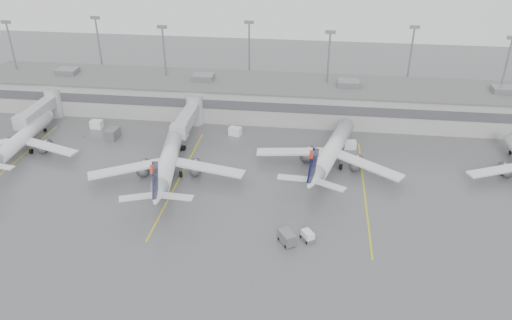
# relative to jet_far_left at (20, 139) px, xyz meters

# --- Properties ---
(ground) EXTENTS (260.00, 260.00, 0.00)m
(ground) POSITION_rel_jet_far_left_xyz_m (53.18, -30.51, -2.99)
(ground) COLOR #515153
(ground) RESTS_ON ground
(terminal) EXTENTS (152.00, 17.00, 9.45)m
(terminal) POSITION_rel_jet_far_left_xyz_m (53.17, 27.47, 1.18)
(terminal) COLOR #9C9C97
(terminal) RESTS_ON ground
(light_masts) EXTENTS (142.40, 8.00, 20.60)m
(light_masts) POSITION_rel_jet_far_left_xyz_m (53.18, 33.24, 9.04)
(light_masts) COLOR gray
(light_masts) RESTS_ON ground
(jet_bridge_left) EXTENTS (4.00, 17.20, 7.00)m
(jet_bridge_left) POSITION_rel_jet_far_left_xyz_m (-2.32, 15.21, 0.88)
(jet_bridge_left) COLOR #A7A9AC
(jet_bridge_left) RESTS_ON ground
(jet_bridge_right) EXTENTS (4.00, 17.20, 7.00)m
(jet_bridge_right) POSITION_rel_jet_far_left_xyz_m (32.68, 15.21, 0.88)
(jet_bridge_right) COLOR #A7A9AC
(jet_bridge_right) RESTS_ON ground
(stand_markings) EXTENTS (105.25, 40.00, 0.01)m
(stand_markings) POSITION_rel_jet_far_left_xyz_m (53.18, -6.51, -2.98)
(stand_markings) COLOR yellow
(stand_markings) RESTS_ON ground
(jet_far_left) EXTENTS (26.50, 29.73, 9.61)m
(jet_far_left) POSITION_rel_jet_far_left_xyz_m (0.00, 0.00, 0.00)
(jet_far_left) COLOR white
(jet_far_left) RESTS_ON ground
(jet_mid_left) EXTENTS (29.43, 33.22, 10.79)m
(jet_mid_left) POSITION_rel_jet_far_left_xyz_m (33.49, -5.71, 0.37)
(jet_mid_left) COLOR white
(jet_mid_left) RESTS_ON ground
(jet_mid_right) EXTENTS (28.70, 32.59, 10.76)m
(jet_mid_right) POSITION_rel_jet_far_left_xyz_m (64.44, 2.23, 0.36)
(jet_mid_right) COLOR white
(jet_mid_right) RESTS_ON ground
(baggage_tug) EXTENTS (2.61, 2.88, 1.59)m
(baggage_tug) POSITION_rel_jet_far_left_xyz_m (60.84, -22.74, -2.37)
(baggage_tug) COLOR white
(baggage_tug) RESTS_ON ground
(baggage_cart) EXTENTS (3.17, 3.54, 1.98)m
(baggage_cart) POSITION_rel_jet_far_left_xyz_m (57.64, -23.94, -1.95)
(baggage_cart) COLOR slate
(baggage_cart) RESTS_ON ground
(gse_uld_a) EXTENTS (2.77, 1.92, 1.90)m
(gse_uld_a) POSITION_rel_jet_far_left_xyz_m (10.49, 13.74, -2.04)
(gse_uld_a) COLOR white
(gse_uld_a) RESTS_ON ground
(gse_uld_b) EXTENTS (3.00, 2.37, 1.87)m
(gse_uld_b) POSITION_rel_jet_far_left_xyz_m (43.12, 14.12, -2.05)
(gse_uld_b) COLOR white
(gse_uld_b) RESTS_ON ground
(gse_uld_c) EXTENTS (2.69, 1.98, 1.76)m
(gse_uld_c) POSITION_rel_jet_far_left_xyz_m (68.62, 10.60, -2.11)
(gse_uld_c) COLOR white
(gse_uld_c) RESTS_ON ground
(gse_loader) EXTENTS (2.55, 3.80, 2.27)m
(gse_loader) POSITION_rel_jet_far_left_xyz_m (16.32, 8.94, -1.85)
(gse_loader) COLOR slate
(gse_loader) RESTS_ON ground
(cone_a) EXTENTS (0.43, 0.43, 0.69)m
(cone_a) POSITION_rel_jet_far_left_xyz_m (9.52, 8.55, -2.64)
(cone_a) COLOR #E24404
(cone_a) RESTS_ON ground
(cone_b) EXTENTS (0.45, 0.45, 0.72)m
(cone_b) POSITION_rel_jet_far_left_xyz_m (29.96, 8.93, -2.63)
(cone_b) COLOR #E24404
(cone_b) RESTS_ON ground
(cone_c) EXTENTS (0.40, 0.40, 0.64)m
(cone_c) POSITION_rel_jet_far_left_xyz_m (66.50, 2.69, -2.67)
(cone_c) COLOR #E24404
(cone_c) RESTS_ON ground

